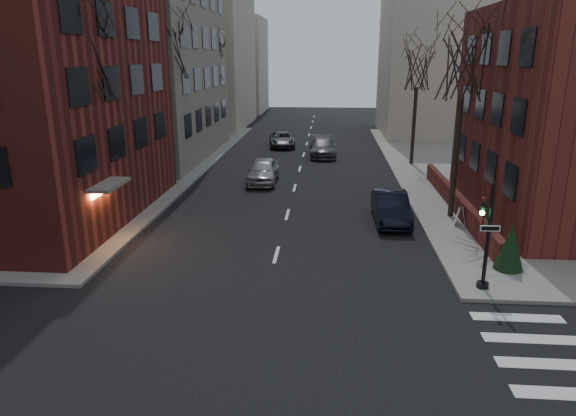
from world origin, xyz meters
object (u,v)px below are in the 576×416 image
object	(u,v)px
tree_left_b	(165,48)
tree_right_b	(418,67)
car_lane_silver	(263,171)
car_lane_far	(282,139)
sandwich_board	(460,217)
streetlamp_near	(160,126)
parked_sedan	(391,207)
tree_left_a	(82,54)
tree_right_a	(465,64)
tree_left_c	(212,60)
streetlamp_far	(224,100)
car_lane_gray	(323,147)
evergreen_shrub	(510,247)
traffic_signal	(486,243)

from	to	relation	value
tree_left_b	tree_right_b	size ratio (longest dim) A/B	1.18
tree_left_b	car_lane_silver	world-z (taller)	tree_left_b
car_lane_far	sandwich_board	bearing A→B (deg)	-72.14
tree_left_b	sandwich_board	distance (m)	21.79
tree_left_b	streetlamp_near	xyz separation A→B (m)	(0.60, -4.00, -4.68)
streetlamp_near	parked_sedan	distance (m)	14.94
car_lane_silver	parked_sedan	bearing A→B (deg)	-46.93
tree_left_a	car_lane_far	world-z (taller)	tree_left_a
car_lane_silver	car_lane_far	xyz separation A→B (m)	(-0.03, 14.64, -0.13)
car_lane_far	sandwich_board	size ratio (longest dim) A/B	5.64
tree_right_a	tree_left_c	bearing A→B (deg)	128.66
streetlamp_near	parked_sedan	world-z (taller)	streetlamp_near
streetlamp_far	car_lane_gray	xyz separation A→B (m)	(9.87, -6.63, -3.45)
car_lane_far	evergreen_shrub	world-z (taller)	evergreen_shrub
tree_left_c	car_lane_gray	size ratio (longest dim) A/B	1.78
tree_left_a	tree_right_b	size ratio (longest dim) A/B	1.12
car_lane_gray	tree_right_b	bearing A→B (deg)	-27.71
tree_left_b	car_lane_gray	size ratio (longest dim) A/B	1.98
tree_right_a	streetlamp_near	bearing A→B (deg)	166.76
traffic_signal	sandwich_board	bearing A→B (deg)	82.47
tree_right_a	sandwich_board	world-z (taller)	tree_right_a
sandwich_board	parked_sedan	bearing A→B (deg)	179.73
sandwich_board	tree_right_b	bearing A→B (deg)	102.14
tree_left_c	tree_right_a	size ratio (longest dim) A/B	1.00
tree_left_a	parked_sedan	bearing A→B (deg)	12.41
tree_right_a	tree_left_b	bearing A→B (deg)	155.56
tree_left_c	tree_left_a	bearing A→B (deg)	-90.00
tree_left_c	sandwich_board	bearing A→B (deg)	-53.07
tree_left_a	tree_right_b	xyz separation A→B (m)	(17.60, 18.00, -0.88)
streetlamp_near	tree_right_b	bearing A→B (deg)	30.47
car_lane_gray	car_lane_far	size ratio (longest dim) A/B	1.08
streetlamp_near	car_lane_far	size ratio (longest dim) A/B	1.24
tree_left_b	parked_sedan	bearing A→B (deg)	-31.75
evergreen_shrub	tree_right_b	bearing A→B (deg)	91.89
traffic_signal	parked_sedan	size ratio (longest dim) A/B	0.83
evergreen_shrub	sandwich_board	bearing A→B (deg)	95.93
tree_right_a	streetlamp_far	world-z (taller)	tree_right_a
tree_left_a	car_lane_silver	distance (m)	15.14
tree_left_a	tree_right_a	bearing A→B (deg)	12.80
streetlamp_near	car_lane_silver	distance (m)	7.60
tree_left_b	streetlamp_near	world-z (taller)	tree_left_b
car_lane_gray	tree_left_c	bearing A→B (deg)	153.70
tree_left_b	car_lane_silver	xyz separation A→B (m)	(6.53, -0.67, -8.09)
tree_right_a	tree_right_b	world-z (taller)	tree_right_a
traffic_signal	streetlamp_near	size ratio (longest dim) A/B	0.64
tree_left_b	car_lane_gray	world-z (taller)	tree_left_b
tree_left_c	car_lane_silver	distance (m)	17.60
tree_left_c	streetlamp_near	bearing A→B (deg)	-88.09
traffic_signal	tree_left_c	bearing A→B (deg)	118.36
tree_left_b	sandwich_board	size ratio (longest dim) A/B	12.05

